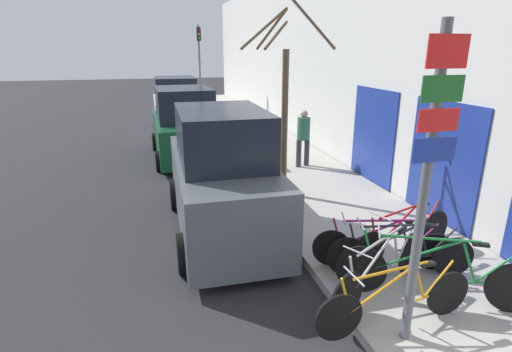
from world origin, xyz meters
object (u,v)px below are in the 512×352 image
bicycle_1 (435,274)px  bicycle_4 (383,246)px  bicycle_2 (382,269)px  bicycle_5 (404,237)px  bicycle_0 (396,301)px  traffic_light (200,58)px  bicycle_3 (400,253)px  street_tree (284,108)px  signpost (426,181)px  parked_car_1 (185,127)px  parked_car_2 (176,107)px  parked_car_0 (222,179)px  pedestrian_near (303,134)px

bicycle_1 → bicycle_4: size_ratio=1.12×
bicycle_1 → bicycle_2: (-0.59, 0.35, -0.03)m
bicycle_5 → bicycle_0: bearing=126.6°
bicycle_5 → traffic_light: 16.57m
bicycle_0 → bicycle_3: size_ratio=1.02×
street_tree → bicycle_4: bearing=-82.7°
signpost → traffic_light: (-0.13, 18.05, 0.87)m
parked_car_1 → street_tree: size_ratio=0.97×
bicycle_2 → bicycle_4: bicycle_2 is taller
bicycle_1 → parked_car_2: 14.22m
bicycle_4 → parked_car_2: size_ratio=0.51×
bicycle_2 → parked_car_2: bearing=-20.0°
signpost → traffic_light: size_ratio=0.81×
bicycle_0 → bicycle_1: size_ratio=0.94×
bicycle_4 → bicycle_3: bearing=-136.7°
parked_car_0 → bicycle_4: bearing=-45.4°
bicycle_1 → parked_car_0: (-2.35, 3.26, 0.54)m
signpost → bicycle_0: size_ratio=1.64×
bicycle_1 → traffic_light: traffic_light is taller
bicycle_0 → traffic_light: bearing=-2.7°
bicycle_0 → pedestrian_near: pedestrian_near is taller
parked_car_2 → pedestrian_near: bearing=-66.2°
bicycle_4 → bicycle_5: bearing=-51.9°
bicycle_3 → street_tree: (-0.59, 3.90, 1.70)m
parked_car_2 → bicycle_5: bearing=-77.6°
bicycle_4 → pedestrian_near: pedestrian_near is taller
street_tree → parked_car_2: bearing=100.9°
street_tree → bicycle_2: bearing=-89.2°
bicycle_1 → bicycle_3: (-0.06, 0.71, -0.04)m
signpost → bicycle_3: size_ratio=1.68×
parked_car_1 → pedestrian_near: size_ratio=2.60×
bicycle_1 → parked_car_1: (-2.53, 9.13, 0.47)m
bicycle_4 → parked_car_0: parked_car_0 is taller
bicycle_5 → parked_car_1: parked_car_1 is taller
signpost → bicycle_2: bearing=77.5°
bicycle_5 → traffic_light: size_ratio=0.49×
parked_car_0 → traffic_light: 14.44m
bicycle_5 → pedestrian_near: pedestrian_near is taller
bicycle_1 → bicycle_4: bearing=39.7°
parked_car_2 → pedestrian_near: (3.16, -7.24, 0.07)m
bicycle_2 → pedestrian_near: bearing=-39.2°
parked_car_1 → parked_car_0: bearing=-89.4°
signpost → parked_car_0: signpost is taller
bicycle_4 → parked_car_0: 3.19m
bicycle_2 → traffic_light: traffic_light is taller
bicycle_4 → pedestrian_near: 5.87m
bicycle_2 → parked_car_0: bearing=3.3°
parked_car_1 → pedestrian_near: (3.22, -2.38, 0.08)m
bicycle_0 → parked_car_0: parked_car_0 is taller
street_tree → bicycle_3: bearing=-81.4°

